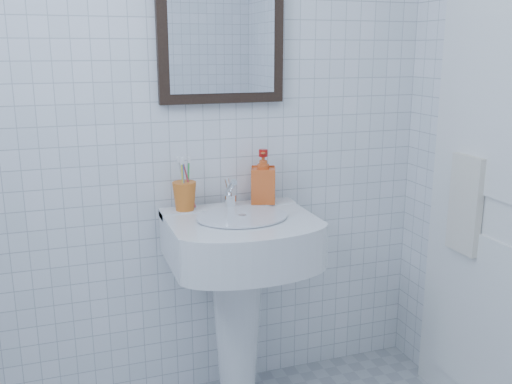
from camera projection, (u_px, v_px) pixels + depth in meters
name	position (u px, v px, depth m)	size (l,w,h in m)	color
wall_back	(168.00, 102.00, 2.20)	(2.20, 0.02, 2.50)	white
washbasin	(238.00, 280.00, 2.24)	(0.55, 0.40, 0.85)	silver
faucet	(230.00, 195.00, 2.25)	(0.05, 0.11, 0.12)	white
toothbrush_cup	(185.00, 196.00, 2.21)	(0.09, 0.09, 0.11)	orange
soap_dispenser	(263.00, 177.00, 2.31)	(0.10, 0.10, 0.21)	#E55816
wall_mirror	(221.00, 21.00, 2.18)	(0.50, 0.04, 0.62)	black
bathroom_door	(509.00, 180.00, 2.01)	(0.04, 0.80, 2.00)	silver
towel_ring	(474.00, 158.00, 2.14)	(0.18, 0.18, 0.01)	white
hand_towel	(465.00, 205.00, 2.18)	(0.03, 0.16, 0.38)	beige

